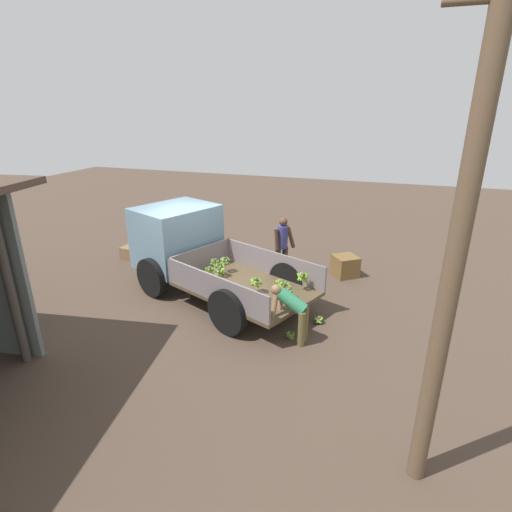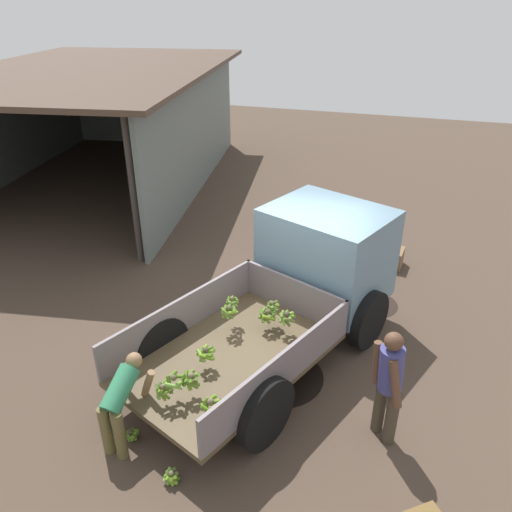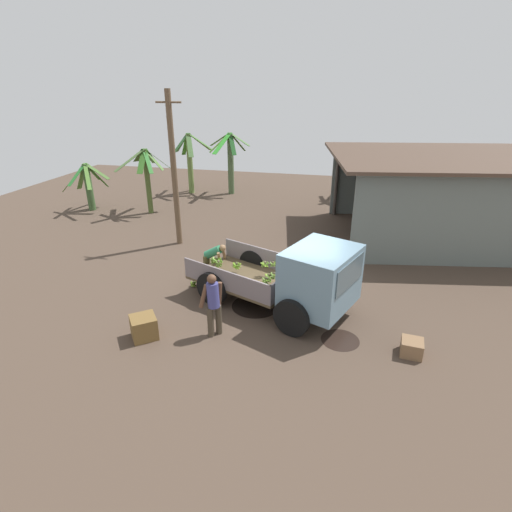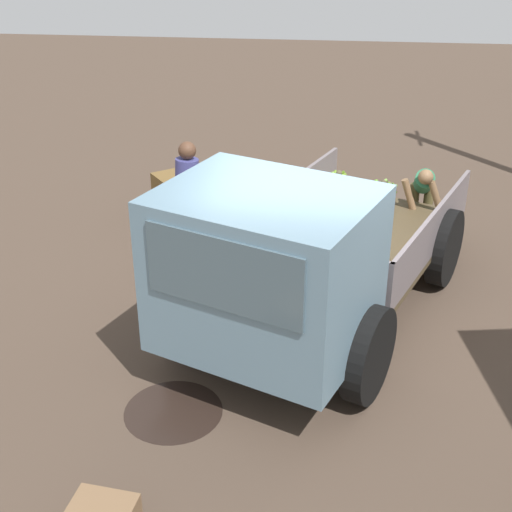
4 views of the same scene
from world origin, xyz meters
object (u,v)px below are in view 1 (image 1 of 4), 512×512
banana_bunch_on_ground_1 (319,320)px  wooden_crate_1 (131,252)px  cargo_truck (189,246)px  banana_bunch_on_ground_0 (291,335)px  person_foreground_visitor (282,244)px  person_worker_loading (293,309)px  utility_pole (454,265)px  wooden_crate_0 (345,266)px

banana_bunch_on_ground_1 → wooden_crate_1: (6.30, -2.08, 0.10)m
cargo_truck → wooden_crate_1: size_ratio=10.37×
cargo_truck → banana_bunch_on_ground_0: bearing=174.8°
cargo_truck → banana_bunch_on_ground_0: 3.68m
person_foreground_visitor → person_worker_loading: size_ratio=1.44×
banana_bunch_on_ground_1 → wooden_crate_1: 6.64m
banana_bunch_on_ground_0 → cargo_truck: bearing=-27.8°
wooden_crate_1 → banana_bunch_on_ground_1: bearing=161.7°
person_worker_loading → utility_pole: bearing=137.1°
cargo_truck → person_foreground_visitor: size_ratio=3.05×
cargo_truck → person_foreground_visitor: cargo_truck is taller
cargo_truck → utility_pole: bearing=164.7°
utility_pole → wooden_crate_0: size_ratio=9.44×
wooden_crate_1 → banana_bunch_on_ground_0: bearing=153.9°
banana_bunch_on_ground_0 → banana_bunch_on_ground_1: bearing=-118.6°
cargo_truck → wooden_crate_0: 4.33m
person_foreground_visitor → person_worker_loading: bearing=-26.3°
person_worker_loading → wooden_crate_1: 6.61m
banana_bunch_on_ground_1 → wooden_crate_1: bearing=-18.3°
utility_pole → cargo_truck: bearing=-37.9°
utility_pole → person_foreground_visitor: utility_pole is taller
banana_bunch_on_ground_1 → person_foreground_visitor: bearing=-57.4°
cargo_truck → wooden_crate_1: cargo_truck is taller
banana_bunch_on_ground_0 → banana_bunch_on_ground_1: (-0.43, -0.79, 0.01)m
person_foreground_visitor → banana_bunch_on_ground_1: size_ratio=7.85×
person_worker_loading → banana_bunch_on_ground_0: size_ratio=6.14×
person_foreground_visitor → wooden_crate_1: bearing=-132.4°
wooden_crate_0 → cargo_truck: bearing=27.9°
banana_bunch_on_ground_1 → wooden_crate_0: wooden_crate_0 is taller
banana_bunch_on_ground_0 → banana_bunch_on_ground_1: 0.90m
person_foreground_visitor → banana_bunch_on_ground_1: 2.89m
utility_pole → wooden_crate_1: size_ratio=11.61×
cargo_truck → utility_pole: (-5.46, 4.25, 1.82)m
person_worker_loading → wooden_crate_1: size_ratio=2.36×
utility_pole → person_foreground_visitor: 6.93m
cargo_truck → wooden_crate_0: size_ratio=8.43×
wooden_crate_0 → wooden_crate_1: bearing=6.8°
wooden_crate_0 → wooden_crate_1: 6.55m
person_worker_loading → banana_bunch_on_ground_1: size_ratio=5.46×
cargo_truck → person_worker_loading: size_ratio=4.39×
person_foreground_visitor → wooden_crate_0: size_ratio=2.76×
banana_bunch_on_ground_0 → person_worker_loading: bearing=122.0°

